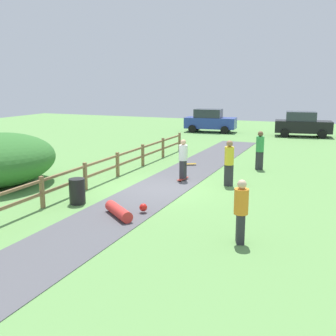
{
  "coord_description": "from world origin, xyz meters",
  "views": [
    {
      "loc": [
        6.56,
        -14.71,
        4.24
      ],
      "look_at": [
        0.62,
        -0.52,
        1.0
      ],
      "focal_mm": 44.43,
      "sensor_mm": 36.0,
      "label": 1
    }
  ],
  "objects_px": {
    "skateboard_loose": "(188,164)",
    "parked_car_black": "(303,124)",
    "skater_riding": "(183,158)",
    "bystander_orange": "(241,209)",
    "bystander_yellow": "(229,161)",
    "skater_fallen": "(121,211)",
    "bystander_green": "(260,148)",
    "trash_bin": "(77,191)",
    "parked_car_blue": "(210,121)"
  },
  "relations": [
    {
      "from": "bystander_orange",
      "to": "parked_car_black",
      "type": "distance_m",
      "value": 23.14
    },
    {
      "from": "skater_riding",
      "to": "bystander_yellow",
      "type": "bearing_deg",
      "value": -2.94
    },
    {
      "from": "skateboard_loose",
      "to": "bystander_orange",
      "type": "relative_size",
      "value": 0.45
    },
    {
      "from": "skater_fallen",
      "to": "bystander_green",
      "type": "bearing_deg",
      "value": 73.28
    },
    {
      "from": "trash_bin",
      "to": "parked_car_blue",
      "type": "relative_size",
      "value": 0.21
    },
    {
      "from": "bystander_orange",
      "to": "parked_car_black",
      "type": "height_order",
      "value": "parked_car_black"
    },
    {
      "from": "trash_bin",
      "to": "skateboard_loose",
      "type": "bearing_deg",
      "value": 80.34
    },
    {
      "from": "bystander_orange",
      "to": "skater_fallen",
      "type": "bearing_deg",
      "value": 170.34
    },
    {
      "from": "trash_bin",
      "to": "bystander_green",
      "type": "height_order",
      "value": "bystander_green"
    },
    {
      "from": "skateboard_loose",
      "to": "parked_car_black",
      "type": "height_order",
      "value": "parked_car_black"
    },
    {
      "from": "bystander_green",
      "to": "bystander_yellow",
      "type": "xyz_separation_m",
      "value": [
        -0.56,
        -3.73,
        0.01
      ]
    },
    {
      "from": "skater_riding",
      "to": "bystander_orange",
      "type": "bearing_deg",
      "value": -57.09
    },
    {
      "from": "skateboard_loose",
      "to": "parked_car_black",
      "type": "relative_size",
      "value": 0.18
    },
    {
      "from": "bystander_yellow",
      "to": "parked_car_black",
      "type": "relative_size",
      "value": 0.43
    },
    {
      "from": "bystander_green",
      "to": "parked_car_blue",
      "type": "distance_m",
      "value": 15.06
    },
    {
      "from": "bystander_yellow",
      "to": "parked_car_black",
      "type": "xyz_separation_m",
      "value": [
        1.32,
        17.23,
        -0.09
      ]
    },
    {
      "from": "skateboard_loose",
      "to": "parked_car_blue",
      "type": "distance_m",
      "value": 14.38
    },
    {
      "from": "bystander_orange",
      "to": "bystander_green",
      "type": "bearing_deg",
      "value": 97.66
    },
    {
      "from": "bystander_orange",
      "to": "parked_car_black",
      "type": "bearing_deg",
      "value": 91.31
    },
    {
      "from": "skater_riding",
      "to": "skater_fallen",
      "type": "relative_size",
      "value": 1.27
    },
    {
      "from": "skater_riding",
      "to": "parked_car_blue",
      "type": "relative_size",
      "value": 0.41
    },
    {
      "from": "skateboard_loose",
      "to": "parked_car_blue",
      "type": "bearing_deg",
      "value": 102.77
    },
    {
      "from": "trash_bin",
      "to": "skater_fallen",
      "type": "height_order",
      "value": "trash_bin"
    },
    {
      "from": "bystander_green",
      "to": "parked_car_blue",
      "type": "xyz_separation_m",
      "value": [
        -6.66,
        13.51,
        -0.09
      ]
    },
    {
      "from": "skater_fallen",
      "to": "bystander_orange",
      "type": "distance_m",
      "value": 4.11
    },
    {
      "from": "bystander_green",
      "to": "bystander_yellow",
      "type": "relative_size",
      "value": 0.99
    },
    {
      "from": "trash_bin",
      "to": "parked_car_blue",
      "type": "distance_m",
      "value": 21.84
    },
    {
      "from": "parked_car_black",
      "to": "parked_car_blue",
      "type": "height_order",
      "value": "same"
    },
    {
      "from": "bystander_yellow",
      "to": "parked_car_blue",
      "type": "bearing_deg",
      "value": 109.5
    },
    {
      "from": "skater_riding",
      "to": "parked_car_black",
      "type": "xyz_separation_m",
      "value": [
        3.36,
        17.13,
        -0.05
      ]
    },
    {
      "from": "trash_bin",
      "to": "skater_riding",
      "type": "relative_size",
      "value": 0.51
    },
    {
      "from": "skater_riding",
      "to": "skater_fallen",
      "type": "bearing_deg",
      "value": -91.03
    },
    {
      "from": "bystander_yellow",
      "to": "bystander_green",
      "type": "bearing_deg",
      "value": 81.51
    },
    {
      "from": "skater_riding",
      "to": "skateboard_loose",
      "type": "distance_m",
      "value": 3.38
    },
    {
      "from": "trash_bin",
      "to": "bystander_green",
      "type": "relative_size",
      "value": 0.48
    },
    {
      "from": "bystander_orange",
      "to": "trash_bin",
      "type": "bearing_deg",
      "value": 167.24
    },
    {
      "from": "parked_car_black",
      "to": "parked_car_blue",
      "type": "distance_m",
      "value": 7.43
    },
    {
      "from": "skater_riding",
      "to": "parked_car_blue",
      "type": "distance_m",
      "value": 17.6
    },
    {
      "from": "bystander_green",
      "to": "parked_car_black",
      "type": "xyz_separation_m",
      "value": [
        0.77,
        13.51,
        -0.09
      ]
    },
    {
      "from": "skater_fallen",
      "to": "parked_car_blue",
      "type": "bearing_deg",
      "value": 100.02
    },
    {
      "from": "bystander_green",
      "to": "skateboard_loose",
      "type": "bearing_deg",
      "value": -171.91
    },
    {
      "from": "bystander_yellow",
      "to": "trash_bin",
      "type": "bearing_deg",
      "value": -133.22
    },
    {
      "from": "skater_riding",
      "to": "bystander_orange",
      "type": "distance_m",
      "value": 7.16
    },
    {
      "from": "skater_riding",
      "to": "bystander_green",
      "type": "relative_size",
      "value": 0.95
    },
    {
      "from": "parked_car_blue",
      "to": "skater_riding",
      "type": "bearing_deg",
      "value": -76.65
    },
    {
      "from": "parked_car_black",
      "to": "skater_riding",
      "type": "bearing_deg",
      "value": -101.1
    },
    {
      "from": "skater_riding",
      "to": "skateboard_loose",
      "type": "xyz_separation_m",
      "value": [
        -0.89,
        3.13,
        -0.92
      ]
    },
    {
      "from": "bystander_yellow",
      "to": "parked_car_black",
      "type": "height_order",
      "value": "parked_car_black"
    },
    {
      "from": "skater_fallen",
      "to": "bystander_yellow",
      "type": "height_order",
      "value": "bystander_yellow"
    },
    {
      "from": "skateboard_loose",
      "to": "trash_bin",
      "type": "bearing_deg",
      "value": -99.66
    }
  ]
}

